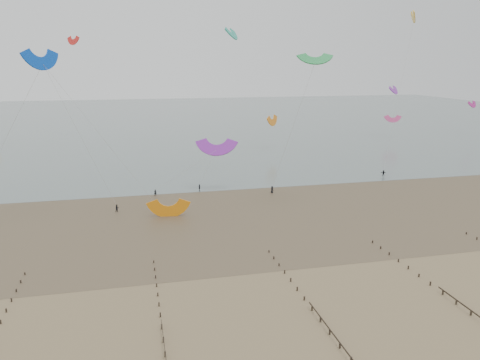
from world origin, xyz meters
name	(u,v)px	position (x,y,z in m)	size (l,w,h in m)	color
ground	(266,290)	(0.00, 0.00, 0.00)	(500.00, 500.00, 0.00)	brown
sea_and_shore	(198,213)	(-4.08, 34.40, 0.01)	(500.00, 665.00, 0.03)	#475654
kitesurfer_lead	(155,193)	(-11.81, 48.92, 0.76)	(0.56, 0.37, 1.53)	black
kitesurfers	(220,192)	(2.48, 46.44, 0.80)	(99.55, 20.46, 1.66)	black
grounded_kite	(169,216)	(-10.02, 33.63, 0.00)	(7.03, 3.68, 5.35)	orange
kites_airborne	(140,92)	(-13.38, 87.65, 20.86)	(243.59, 127.03, 40.78)	yellow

